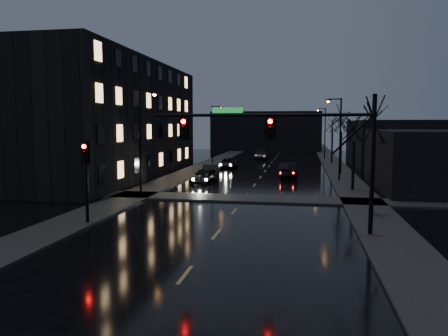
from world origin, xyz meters
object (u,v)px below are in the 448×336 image
at_px(lead_car, 288,170).
at_px(oncoming_car_a, 205,176).
at_px(oncoming_car_b, 211,173).
at_px(oncoming_car_d, 261,154).
at_px(oncoming_car_c, 229,163).

bearing_deg(lead_car, oncoming_car_a, 33.56).
bearing_deg(lead_car, oncoming_car_b, 20.02).
height_order(oncoming_car_b, oncoming_car_d, oncoming_car_d).
distance_m(oncoming_car_b, lead_car, 8.23).
bearing_deg(oncoming_car_b, lead_car, 18.03).
relative_size(oncoming_car_a, oncoming_car_d, 0.80).
bearing_deg(oncoming_car_a, lead_car, 46.93).
bearing_deg(oncoming_car_c, oncoming_car_a, -95.10).
xyz_separation_m(oncoming_car_b, lead_car, (7.43, 3.54, 0.03)).
xyz_separation_m(oncoming_car_a, oncoming_car_b, (0.02, 2.50, 0.01)).
height_order(oncoming_car_d, lead_car, oncoming_car_d).
height_order(oncoming_car_b, lead_car, lead_car).
height_order(oncoming_car_c, lead_car, lead_car).
distance_m(oncoming_car_a, oncoming_car_d, 29.92).
bearing_deg(oncoming_car_b, oncoming_car_a, -97.94).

